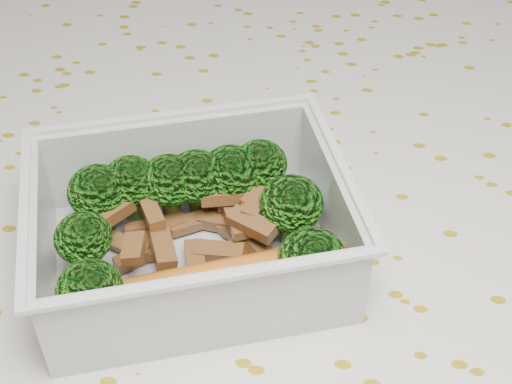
# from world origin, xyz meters

# --- Properties ---
(dining_table) EXTENTS (1.40, 0.90, 0.75)m
(dining_table) POSITION_xyz_m (0.00, 0.00, 0.67)
(dining_table) COLOR brown
(dining_table) RESTS_ON ground
(tablecloth) EXTENTS (1.46, 0.96, 0.19)m
(tablecloth) POSITION_xyz_m (0.00, 0.00, 0.72)
(tablecloth) COLOR silver
(tablecloth) RESTS_ON dining_table
(lunch_container) EXTENTS (0.23, 0.21, 0.07)m
(lunch_container) POSITION_xyz_m (-0.03, -0.05, 0.78)
(lunch_container) COLOR silver
(lunch_container) RESTS_ON tablecloth
(broccoli_florets) EXTENTS (0.18, 0.16, 0.05)m
(broccoli_florets) POSITION_xyz_m (-0.03, -0.03, 0.79)
(broccoli_florets) COLOR #608C3F
(broccoli_florets) RESTS_ON lunch_container
(meat_pile) EXTENTS (0.12, 0.10, 0.03)m
(meat_pile) POSITION_xyz_m (-0.02, -0.04, 0.77)
(meat_pile) COLOR brown
(meat_pile) RESTS_ON lunch_container
(sausage) EXTENTS (0.16, 0.08, 0.03)m
(sausage) POSITION_xyz_m (-0.01, -0.09, 0.78)
(sausage) COLOR #C9671C
(sausage) RESTS_ON lunch_container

